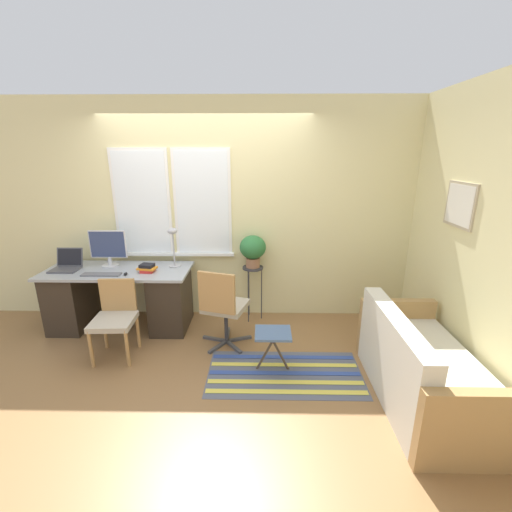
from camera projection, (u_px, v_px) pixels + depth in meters
name	position (u px, v px, depth m)	size (l,w,h in m)	color
ground_plane	(203.00, 341.00, 3.92)	(14.00, 14.00, 0.00)	olive
wall_back_with_window	(207.00, 213.00, 4.25)	(9.00, 0.12, 2.70)	beige
wall_right_with_picture	(446.00, 227.00, 3.48)	(0.08, 9.00, 2.70)	beige
desk	(121.00, 297.00, 4.15)	(1.70, 0.69, 0.74)	#9EA3A8
laptop	(67.00, 265.00, 4.04)	(0.31, 0.29, 0.23)	#4C4C51
monitor	(108.00, 247.00, 4.10)	(0.44, 0.20, 0.44)	silver
keyboard	(101.00, 274.00, 3.86)	(0.43, 0.11, 0.02)	slate
mouse	(126.00, 274.00, 3.86)	(0.04, 0.06, 0.03)	black
desk_lamp	(173.00, 239.00, 4.06)	(0.14, 0.14, 0.48)	#ADADB2
book_stack	(147.00, 268.00, 3.96)	(0.23, 0.17, 0.09)	red
desk_chair_wooden	(115.00, 316.00, 3.56)	(0.43, 0.44, 0.80)	#B2844C
office_chair_swivel	(223.00, 306.00, 3.69)	(0.57, 0.58, 0.92)	#47474C
couch_loveseat	(421.00, 371.00, 2.94)	(0.76, 1.49, 0.78)	silver
plant_stand	(253.00, 274.00, 4.28)	(0.26, 0.26, 0.71)	#333338
potted_plant	(253.00, 249.00, 4.18)	(0.32, 0.32, 0.40)	#9E6B4C
floor_rug_striped	(285.00, 373.00, 3.35)	(1.50, 0.75, 0.01)	#565B6B
folding_stool	(273.00, 336.00, 3.31)	(0.35, 0.30, 0.42)	slate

